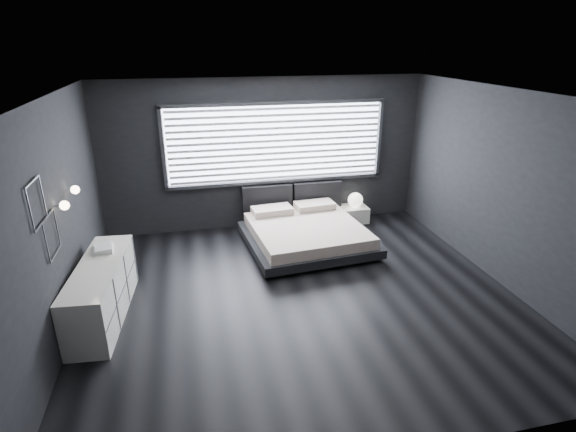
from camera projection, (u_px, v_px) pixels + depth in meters
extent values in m
plane|color=black|center=(301.00, 296.00, 6.41)|extent=(6.00, 6.00, 0.00)
plane|color=silver|center=(304.00, 94.00, 5.38)|extent=(6.00, 6.00, 0.00)
cube|color=black|center=(265.00, 155.00, 8.39)|extent=(6.00, 0.04, 2.80)
cube|color=black|center=(393.00, 326.00, 3.40)|extent=(6.00, 0.04, 2.80)
cube|color=black|center=(56.00, 224.00, 5.28)|extent=(0.04, 5.50, 2.80)
cube|color=black|center=(502.00, 188.00, 6.51)|extent=(0.04, 5.50, 2.80)
cube|color=white|center=(276.00, 143.00, 8.33)|extent=(4.00, 0.02, 1.38)
cube|color=#47474C|center=(163.00, 149.00, 7.88)|extent=(0.06, 0.08, 1.48)
cube|color=#47474C|center=(379.00, 138.00, 8.73)|extent=(0.06, 0.08, 1.48)
cube|color=#47474C|center=(276.00, 103.00, 8.03)|extent=(4.14, 0.08, 0.06)
cube|color=#47474C|center=(277.00, 181.00, 8.57)|extent=(4.14, 0.08, 0.06)
cube|color=silver|center=(277.00, 144.00, 8.28)|extent=(3.94, 0.03, 1.32)
cube|color=black|center=(267.00, 198.00, 8.59)|extent=(0.96, 0.16, 0.52)
cube|color=black|center=(317.00, 195.00, 8.80)|extent=(0.96, 0.16, 0.52)
cylinder|color=silver|center=(58.00, 206.00, 5.26)|extent=(0.10, 0.02, 0.02)
sphere|color=#FFE5B7|center=(64.00, 205.00, 5.27)|extent=(0.11, 0.11, 0.11)
cylinder|color=silver|center=(69.00, 190.00, 5.80)|extent=(0.10, 0.02, 0.02)
sphere|color=#FFE5B7|center=(75.00, 190.00, 5.81)|extent=(0.11, 0.11, 0.11)
cube|color=#47474C|center=(32.00, 182.00, 4.53)|extent=(0.01, 0.46, 0.02)
cube|color=#47474C|center=(41.00, 224.00, 4.70)|extent=(0.01, 0.46, 0.02)
cube|color=#47474C|center=(43.00, 196.00, 4.82)|extent=(0.01, 0.02, 0.46)
cube|color=#47474C|center=(30.00, 211.00, 4.41)|extent=(0.01, 0.02, 0.46)
cube|color=#47474C|center=(48.00, 216.00, 4.93)|extent=(0.01, 0.46, 0.02)
cube|color=#47474C|center=(56.00, 254.00, 5.10)|extent=(0.01, 0.46, 0.02)
cube|color=#47474C|center=(57.00, 227.00, 5.22)|extent=(0.01, 0.02, 0.46)
cube|color=#47474C|center=(46.00, 244.00, 4.81)|extent=(0.01, 0.02, 0.46)
cube|color=black|center=(271.00, 273.00, 6.95)|extent=(0.12, 0.12, 0.07)
cube|color=black|center=(373.00, 257.00, 7.46)|extent=(0.12, 0.12, 0.07)
cube|color=black|center=(247.00, 234.00, 8.35)|extent=(0.12, 0.12, 0.07)
cube|color=black|center=(335.00, 222.00, 8.86)|extent=(0.12, 0.12, 0.07)
cube|color=black|center=(307.00, 239.00, 7.86)|extent=(2.23, 2.14, 0.15)
cube|color=#C1AC9B|center=(307.00, 230.00, 7.80)|extent=(1.99, 1.99, 0.19)
cube|color=beige|center=(272.00, 210.00, 8.27)|extent=(0.76, 0.46, 0.12)
cube|color=beige|center=(315.00, 205.00, 8.51)|extent=(0.76, 0.46, 0.12)
cube|color=white|center=(353.00, 214.00, 8.97)|extent=(0.53, 0.44, 0.31)
sphere|color=white|center=(355.00, 200.00, 8.84)|extent=(0.29, 0.29, 0.29)
cube|color=white|center=(102.00, 291.00, 5.83)|extent=(0.68, 1.90, 0.75)
cube|color=#47474C|center=(123.00, 290.00, 5.86)|extent=(0.17, 1.84, 0.73)
cube|color=silver|center=(103.00, 249.00, 6.09)|extent=(0.29, 0.36, 0.04)
cube|color=silver|center=(103.00, 247.00, 6.06)|extent=(0.27, 0.33, 0.03)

